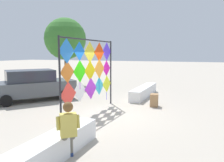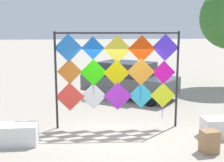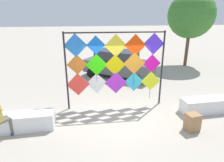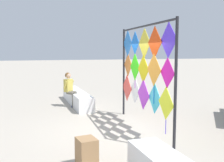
{
  "view_description": "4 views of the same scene",
  "coord_description": "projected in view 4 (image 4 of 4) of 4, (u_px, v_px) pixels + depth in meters",
  "views": [
    {
      "loc": [
        -7.82,
        -3.41,
        2.45
      ],
      "look_at": [
        0.46,
        0.11,
        1.31
      ],
      "focal_mm": 34.94,
      "sensor_mm": 36.0,
      "label": 1
    },
    {
      "loc": [
        -1.14,
        -8.48,
        3.25
      ],
      "look_at": [
        -0.23,
        0.42,
        1.59
      ],
      "focal_mm": 49.26,
      "sensor_mm": 36.0,
      "label": 2
    },
    {
      "loc": [
        -1.48,
        -6.26,
        3.6
      ],
      "look_at": [
        -0.25,
        0.4,
        1.27
      ],
      "focal_mm": 30.96,
      "sensor_mm": 36.0,
      "label": 3
    },
    {
      "loc": [
        7.15,
        -2.49,
        2.29
      ],
      "look_at": [
        -0.62,
        0.1,
        1.38
      ],
      "focal_mm": 43.74,
      "sensor_mm": 36.0,
      "label": 4
    }
  ],
  "objects": [
    {
      "name": "kite_display_rack",
      "position": [
        144.0,
        67.0,
        7.89
      ],
      "size": [
        3.86,
        0.27,
        3.04
      ],
      "color": "#232328",
      "rests_on": "ground"
    },
    {
      "name": "ground",
      "position": [
        116.0,
        131.0,
        7.78
      ],
      "size": [
        120.0,
        120.0,
        0.0
      ],
      "primitive_type": "plane",
      "color": "#ADA393"
    },
    {
      "name": "cardboard_box_large",
      "position": [
        87.0,
        153.0,
        5.36
      ],
      "size": [
        0.46,
        0.4,
        0.59
      ],
      "primitive_type": "cube",
      "rotation": [
        0.0,
        0.0,
        0.12
      ],
      "color": "#9E754C",
      "rests_on": "ground"
    },
    {
      "name": "plaza_ledge_left",
      "position": [
        77.0,
        98.0,
        11.7
      ],
      "size": [
        3.83,
        0.61,
        0.56
      ],
      "primitive_type": "cube",
      "color": "white",
      "rests_on": "ground"
    },
    {
      "name": "seated_vendor",
      "position": [
        70.0,
        87.0,
        11.12
      ],
      "size": [
        0.68,
        0.67,
        1.41
      ],
      "color": "#666056",
      "rests_on": "ground"
    }
  ]
}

